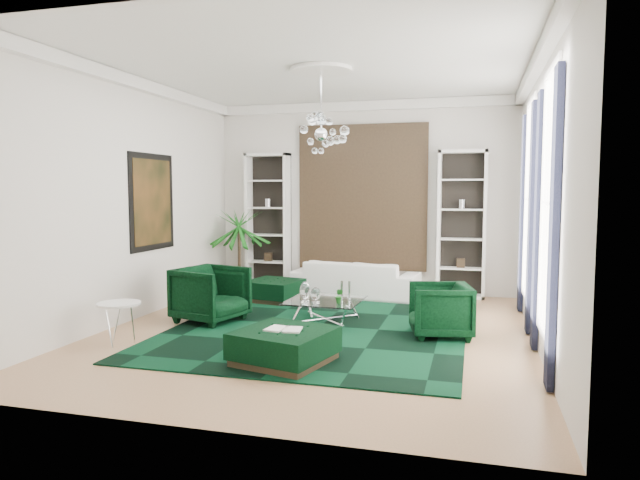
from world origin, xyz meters
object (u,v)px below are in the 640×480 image
(sofa, at_px, (356,279))
(side_table, at_px, (120,324))
(armchair_left, at_px, (211,294))
(ottoman_side, at_px, (274,291))
(coffee_table, at_px, (325,311))
(ottoman_front, at_px, (284,347))
(armchair_right, at_px, (440,310))
(palm, at_px, (239,238))

(sofa, distance_m, side_table, 4.77)
(armchair_left, relative_size, ottoman_side, 1.07)
(coffee_table, bearing_deg, ottoman_front, -88.64)
(ottoman_side, distance_m, side_table, 3.45)
(sofa, height_order, ottoman_side, sofa)
(ottoman_front, bearing_deg, armchair_left, 135.81)
(side_table, bearing_deg, sofa, 60.48)
(coffee_table, xyz_separation_m, ottoman_front, (0.05, -2.10, 0.02))
(armchair_right, distance_m, coffee_table, 1.79)
(sofa, height_order, coffee_table, sofa)
(ottoman_side, height_order, palm, palm)
(sofa, xyz_separation_m, side_table, (-2.35, -4.15, -0.07))
(ottoman_front, bearing_deg, coffee_table, 91.36)
(armchair_right, relative_size, ottoman_front, 0.81)
(armchair_left, distance_m, ottoman_side, 1.86)
(sofa, relative_size, ottoman_side, 2.68)
(coffee_table, distance_m, palm, 3.54)
(ottoman_side, relative_size, side_table, 1.57)
(armchair_right, bearing_deg, coffee_table, -113.28)
(armchair_left, bearing_deg, sofa, -17.63)
(side_table, bearing_deg, coffee_table, 38.21)
(sofa, height_order, palm, palm)
(ottoman_front, height_order, palm, palm)
(palm, bearing_deg, ottoman_front, -60.95)
(palm, bearing_deg, ottoman_side, -40.82)
(side_table, height_order, palm, palm)
(ottoman_front, distance_m, side_table, 2.41)
(ottoman_side, height_order, side_table, side_table)
(armchair_left, height_order, coffee_table, armchair_left)
(ottoman_side, bearing_deg, ottoman_front, -68.48)
(ottoman_front, relative_size, side_table, 1.79)
(ottoman_front, bearing_deg, sofa, 90.65)
(sofa, height_order, armchair_right, armchair_right)
(sofa, relative_size, side_table, 4.20)
(armchair_left, relative_size, palm, 0.45)
(armchair_left, height_order, ottoman_side, armchair_left)
(armchair_right, xyz_separation_m, side_table, (-4.10, -1.50, -0.10))
(armchair_right, height_order, coffee_table, armchair_right)
(armchair_right, height_order, palm, palm)
(coffee_table, distance_m, ottoman_front, 2.10)
(ottoman_side, bearing_deg, sofa, 32.20)
(sofa, relative_size, coffee_table, 2.18)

